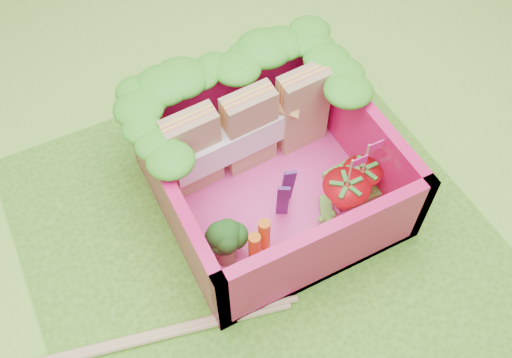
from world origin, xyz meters
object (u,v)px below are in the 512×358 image
object	(u,v)px
sandwich_stack	(250,130)
strawberry_left	(344,199)
broccoli	(225,243)
chopsticks	(91,351)
bento_box	(271,170)
strawberry_right	(360,181)

from	to	relation	value
sandwich_stack	strawberry_left	distance (m)	0.70
strawberry_left	broccoli	bearing A→B (deg)	176.92
chopsticks	bento_box	bearing A→B (deg)	18.87
bento_box	chopsticks	bearing A→B (deg)	-161.13
sandwich_stack	strawberry_left	world-z (taller)	sandwich_stack
strawberry_left	strawberry_right	xyz separation A→B (m)	(0.16, 0.07, -0.02)
strawberry_right	bento_box	bearing A→B (deg)	151.76
bento_box	strawberry_left	size ratio (longest dim) A/B	2.51
strawberry_left	chopsticks	xyz separation A→B (m)	(-1.61, -0.12, -0.17)
broccoli	chopsticks	size ratio (longest dim) A/B	0.14
broccoli	chopsticks	distance (m)	0.90
sandwich_stack	broccoli	bearing A→B (deg)	-127.77
bento_box	broccoli	bearing A→B (deg)	-147.00
bento_box	strawberry_left	xyz separation A→B (m)	(0.31, -0.33, -0.08)
strawberry_right	chopsticks	xyz separation A→B (m)	(-1.78, -0.19, -0.15)
strawberry_left	strawberry_right	distance (m)	0.18
broccoli	strawberry_right	world-z (taller)	strawberry_right
sandwich_stack	chopsticks	distance (m)	1.54
broccoli	chopsticks	xyz separation A→B (m)	(-0.86, -0.16, -0.20)
chopsticks	strawberry_left	bearing A→B (deg)	4.23
chopsticks	broccoli	bearing A→B (deg)	10.47
strawberry_left	chopsticks	world-z (taller)	strawberry_left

